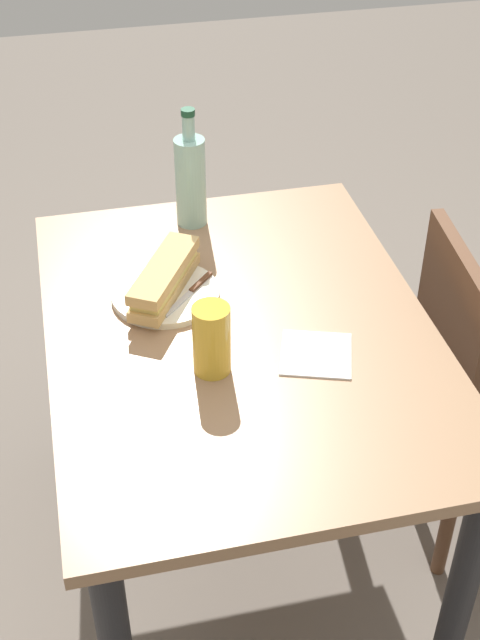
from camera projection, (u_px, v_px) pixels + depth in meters
The scene contains 8 objects.
ground_plane at pixel (240, 553), 2.26m from camera, with size 8.00×8.00×0.00m, color #6B6056.
dining_table at pixel (240, 372), 1.87m from camera, with size 1.08×0.80×0.75m.
plate_near at pixel (165, 294), 1.88m from camera, with size 0.24×0.24×0.01m, color silver.
baguette_sandwich_near at pixel (164, 278), 1.85m from camera, with size 0.26×0.19×0.07m.
knife_near at pixel (191, 291), 1.87m from camera, with size 0.14×0.13×0.01m.
water_bottle at pixel (191, 179), 2.05m from camera, with size 0.07×0.07×0.30m.
beer_glass at pixel (212, 340), 1.65m from camera, with size 0.07×0.07×0.15m, color gold.
paper_napkin at pixel (316, 354), 1.73m from camera, with size 0.14×0.14×0.00m, color white.
Camera 1 is at (1.37, -0.31, 1.87)m, focal length 48.65 mm.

